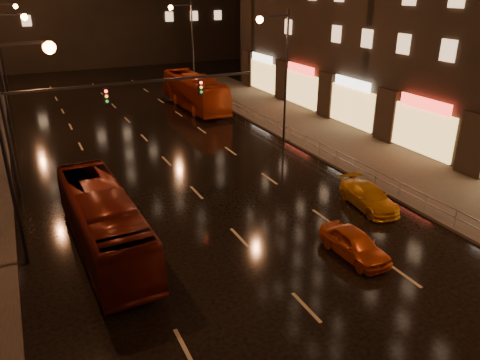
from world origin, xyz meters
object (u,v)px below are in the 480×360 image
object	(u,v)px
bus_red	(103,221)
taxi_far	(369,197)
taxi_near	(354,244)
bus_curb	(195,92)

from	to	relation	value
bus_red	taxi_far	xyz separation A→B (m)	(14.14, -1.76, -0.85)
taxi_near	taxi_far	bearing A→B (deg)	41.81
bus_curb	taxi_near	size ratio (longest dim) A/B	3.11
taxi_near	taxi_far	world-z (taller)	taxi_near
bus_red	taxi_near	world-z (taller)	bus_red
bus_red	taxi_near	xyz separation A→B (m)	(10.14, -5.57, -0.83)
taxi_near	taxi_far	size ratio (longest dim) A/B	0.89
bus_curb	taxi_far	size ratio (longest dim) A/B	2.77
taxi_far	taxi_near	bearing A→B (deg)	-129.78
taxi_near	taxi_far	distance (m)	5.52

